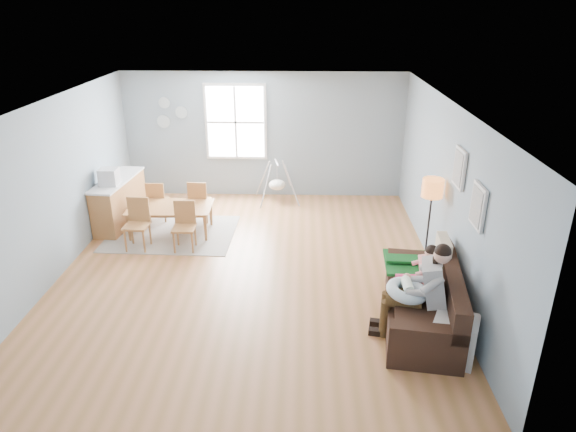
{
  "coord_description": "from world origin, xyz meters",
  "views": [
    {
      "loc": [
        0.84,
        -7.33,
        4.06
      ],
      "look_at": [
        0.62,
        -0.1,
        1.0
      ],
      "focal_mm": 32.0,
      "sensor_mm": 36.0,
      "label": 1
    }
  ],
  "objects_px": {
    "monitor": "(109,177)",
    "baby_swing": "(277,184)",
    "chair_se": "(184,223)",
    "chair_nw": "(157,199)",
    "storage_cube": "(454,338)",
    "chair_sw": "(138,220)",
    "floor_lamp": "(432,196)",
    "father": "(420,287)",
    "chair_ne": "(199,199)",
    "dining_table": "(171,220)",
    "sofa": "(426,304)",
    "toddler": "(422,269)",
    "counter": "(119,201)"
  },
  "relations": [
    {
      "from": "father",
      "to": "chair_nw",
      "type": "height_order",
      "value": "father"
    },
    {
      "from": "chair_sw",
      "to": "monitor",
      "type": "relative_size",
      "value": 2.78
    },
    {
      "from": "sofa",
      "to": "storage_cube",
      "type": "xyz_separation_m",
      "value": [
        0.18,
        -0.72,
        -0.02
      ]
    },
    {
      "from": "floor_lamp",
      "to": "chair_nw",
      "type": "distance_m",
      "value": 5.25
    },
    {
      "from": "dining_table",
      "to": "counter",
      "type": "height_order",
      "value": "counter"
    },
    {
      "from": "storage_cube",
      "to": "chair_sw",
      "type": "height_order",
      "value": "chair_sw"
    },
    {
      "from": "dining_table",
      "to": "storage_cube",
      "type": "bearing_deg",
      "value": -40.75
    },
    {
      "from": "toddler",
      "to": "baby_swing",
      "type": "xyz_separation_m",
      "value": [
        -2.17,
        4.3,
        -0.33
      ]
    },
    {
      "from": "sofa",
      "to": "baby_swing",
      "type": "relative_size",
      "value": 2.17
    },
    {
      "from": "toddler",
      "to": "chair_ne",
      "type": "xyz_separation_m",
      "value": [
        -3.63,
        3.11,
        -0.24
      ]
    },
    {
      "from": "storage_cube",
      "to": "baby_swing",
      "type": "distance_m",
      "value": 5.76
    },
    {
      "from": "father",
      "to": "monitor",
      "type": "bearing_deg",
      "value": 147.73
    },
    {
      "from": "toddler",
      "to": "floor_lamp",
      "type": "bearing_deg",
      "value": 74.28
    },
    {
      "from": "chair_ne",
      "to": "baby_swing",
      "type": "distance_m",
      "value": 1.88
    },
    {
      "from": "dining_table",
      "to": "chair_ne",
      "type": "xyz_separation_m",
      "value": [
        0.43,
        0.56,
        0.21
      ]
    },
    {
      "from": "sofa",
      "to": "chair_ne",
      "type": "distance_m",
      "value": 4.96
    },
    {
      "from": "floor_lamp",
      "to": "storage_cube",
      "type": "xyz_separation_m",
      "value": [
        -0.11,
        -2.13,
        -1.03
      ]
    },
    {
      "from": "chair_se",
      "to": "chair_nw",
      "type": "distance_m",
      "value": 1.42
    },
    {
      "from": "chair_ne",
      "to": "baby_swing",
      "type": "relative_size",
      "value": 0.85
    },
    {
      "from": "chair_nw",
      "to": "sofa",
      "type": "bearing_deg",
      "value": -36.62
    },
    {
      "from": "sofa",
      "to": "monitor",
      "type": "relative_size",
      "value": 6.8
    },
    {
      "from": "floor_lamp",
      "to": "chair_sw",
      "type": "height_order",
      "value": "floor_lamp"
    },
    {
      "from": "chair_ne",
      "to": "monitor",
      "type": "bearing_deg",
      "value": -165.04
    },
    {
      "from": "sofa",
      "to": "chair_ne",
      "type": "height_order",
      "value": "chair_ne"
    },
    {
      "from": "chair_sw",
      "to": "chair_nw",
      "type": "xyz_separation_m",
      "value": [
        0.03,
        1.15,
        -0.05
      ]
    },
    {
      "from": "chair_sw",
      "to": "chair_ne",
      "type": "relative_size",
      "value": 1.05
    },
    {
      "from": "chair_se",
      "to": "counter",
      "type": "relative_size",
      "value": 0.52
    },
    {
      "from": "dining_table",
      "to": "sofa",
      "type": "bearing_deg",
      "value": -35.58
    },
    {
      "from": "chair_sw",
      "to": "baby_swing",
      "type": "distance_m",
      "value": 3.27
    },
    {
      "from": "dining_table",
      "to": "chair_se",
      "type": "relative_size",
      "value": 1.78
    },
    {
      "from": "sofa",
      "to": "toddler",
      "type": "distance_m",
      "value": 0.47
    },
    {
      "from": "monitor",
      "to": "baby_swing",
      "type": "xyz_separation_m",
      "value": [
        3.0,
        1.6,
        -0.67
      ]
    },
    {
      "from": "floor_lamp",
      "to": "storage_cube",
      "type": "relative_size",
      "value": 2.48
    },
    {
      "from": "storage_cube",
      "to": "chair_se",
      "type": "xyz_separation_m",
      "value": [
        -3.9,
        2.9,
        0.2
      ]
    },
    {
      "from": "father",
      "to": "toddler",
      "type": "bearing_deg",
      "value": 75.54
    },
    {
      "from": "father",
      "to": "chair_ne",
      "type": "xyz_separation_m",
      "value": [
        -3.51,
        3.6,
        -0.24
      ]
    },
    {
      "from": "dining_table",
      "to": "baby_swing",
      "type": "xyz_separation_m",
      "value": [
        1.89,
        1.75,
        0.12
      ]
    },
    {
      "from": "chair_sw",
      "to": "counter",
      "type": "relative_size",
      "value": 0.54
    },
    {
      "from": "counter",
      "to": "dining_table",
      "type": "bearing_deg",
      "value": -22.66
    },
    {
      "from": "floor_lamp",
      "to": "chair_nw",
      "type": "height_order",
      "value": "floor_lamp"
    },
    {
      "from": "floor_lamp",
      "to": "chair_se",
      "type": "relative_size",
      "value": 1.85
    },
    {
      "from": "chair_se",
      "to": "storage_cube",
      "type": "bearing_deg",
      "value": -36.67
    },
    {
      "from": "chair_sw",
      "to": "baby_swing",
      "type": "height_order",
      "value": "chair_sw"
    },
    {
      "from": "dining_table",
      "to": "chair_nw",
      "type": "bearing_deg",
      "value": 122.42
    },
    {
      "from": "counter",
      "to": "monitor",
      "type": "distance_m",
      "value": 0.68
    },
    {
      "from": "chair_ne",
      "to": "chair_sw",
      "type": "bearing_deg",
      "value": -127.61
    },
    {
      "from": "sofa",
      "to": "toddler",
      "type": "xyz_separation_m",
      "value": [
        -0.05,
        0.21,
        0.42
      ]
    },
    {
      "from": "chair_sw",
      "to": "monitor",
      "type": "xyz_separation_m",
      "value": [
        -0.68,
        0.71,
        0.56
      ]
    },
    {
      "from": "storage_cube",
      "to": "baby_swing",
      "type": "xyz_separation_m",
      "value": [
        -2.4,
        5.23,
        0.11
      ]
    },
    {
      "from": "chair_ne",
      "to": "baby_swing",
      "type": "xyz_separation_m",
      "value": [
        1.46,
        1.19,
        -0.09
      ]
    }
  ]
}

